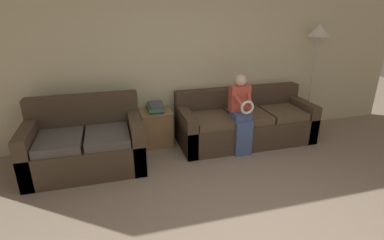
# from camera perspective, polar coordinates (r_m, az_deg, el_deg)

# --- Properties ---
(wall_back) EXTENTS (7.86, 0.06, 2.55)m
(wall_back) POSITION_cam_1_polar(r_m,az_deg,el_deg) (4.75, -1.87, 11.22)
(wall_back) COLOR beige
(wall_back) RESTS_ON ground_plane
(couch_main) EXTENTS (2.14, 0.86, 0.82)m
(couch_main) POSITION_cam_1_polar(r_m,az_deg,el_deg) (4.91, 9.93, -0.56)
(couch_main) COLOR #473828
(couch_main) RESTS_ON ground_plane
(couch_side) EXTENTS (1.50, 0.93, 0.93)m
(couch_side) POSITION_cam_1_polar(r_m,az_deg,el_deg) (4.30, -19.55, -4.42)
(couch_side) COLOR #473828
(couch_side) RESTS_ON ground_plane
(child_left_seated) EXTENTS (0.30, 0.37, 1.17)m
(child_left_seated) POSITION_cam_1_polar(r_m,az_deg,el_deg) (4.41, 9.37, 1.58)
(child_left_seated) COLOR #475B8E
(child_left_seated) RESTS_ON ground_plane
(side_shelf) EXTENTS (0.48, 0.38, 0.57)m
(side_shelf) POSITION_cam_1_polar(r_m,az_deg,el_deg) (4.71, -6.77, -1.51)
(side_shelf) COLOR olive
(side_shelf) RESTS_ON ground_plane
(book_stack) EXTENTS (0.23, 0.33, 0.13)m
(book_stack) POSITION_cam_1_polar(r_m,az_deg,el_deg) (4.60, -6.91, 2.45)
(book_stack) COLOR #33569E
(book_stack) RESTS_ON side_shelf
(floor_lamp) EXTENTS (0.36, 0.36, 1.80)m
(floor_lamp) POSITION_cam_1_polar(r_m,az_deg,el_deg) (5.47, 22.86, 13.93)
(floor_lamp) COLOR #2D2B28
(floor_lamp) RESTS_ON ground_plane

